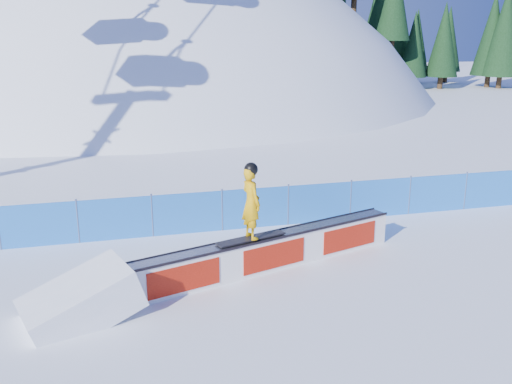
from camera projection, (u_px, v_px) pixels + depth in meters
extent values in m
plane|color=white|center=(218.00, 303.00, 12.19)|extent=(160.00, 160.00, 0.00)
sphere|color=white|center=(141.00, 278.00, 56.22)|extent=(64.00, 64.00, 64.00)
cylinder|color=#352415|center=(333.00, 4.00, 54.45)|extent=(0.50, 0.50, 1.40)
cylinder|color=#352415|center=(386.00, 36.00, 50.14)|extent=(0.50, 0.50, 1.40)
cylinder|color=#352415|center=(394.00, 67.00, 55.57)|extent=(0.50, 0.50, 1.40)
cone|color=black|center=(397.00, 23.00, 54.45)|extent=(3.04, 3.04, 6.91)
cylinder|color=#352415|center=(378.00, 74.00, 60.19)|extent=(0.50, 0.50, 1.40)
cone|color=black|center=(380.00, 35.00, 59.11)|extent=(2.92, 2.92, 6.63)
cylinder|color=#352415|center=(442.00, 85.00, 53.55)|extent=(0.50, 0.50, 1.40)
cone|color=black|center=(448.00, 23.00, 52.01)|extent=(4.39, 4.39, 9.98)
cylinder|color=#352415|center=(453.00, 84.00, 53.98)|extent=(0.50, 0.50, 1.40)
cone|color=black|center=(457.00, 37.00, 52.78)|extent=(3.28, 3.28, 7.45)
cylinder|color=#352415|center=(429.00, 77.00, 61.80)|extent=(0.50, 0.50, 1.40)
cone|color=black|center=(432.00, 33.00, 60.52)|extent=(3.57, 3.57, 8.10)
cylinder|color=#352415|center=(439.00, 77.00, 61.72)|extent=(0.50, 0.50, 1.40)
cone|color=black|center=(443.00, 26.00, 60.26)|extent=(4.12, 4.12, 9.36)
cylinder|color=#352415|center=(449.00, 77.00, 62.45)|extent=(0.50, 0.50, 1.40)
cone|color=black|center=(453.00, 32.00, 61.16)|extent=(3.58, 3.58, 8.13)
cylinder|color=#352415|center=(461.00, 77.00, 61.40)|extent=(0.50, 0.50, 1.40)
cone|color=black|center=(465.00, 33.00, 60.14)|extent=(3.50, 3.50, 7.95)
cube|color=blue|center=(188.00, 213.00, 16.21)|extent=(22.00, 0.03, 1.20)
cylinder|color=#404E74|center=(78.00, 220.00, 15.47)|extent=(0.05, 0.05, 1.30)
cylinder|color=#404E74|center=(152.00, 214.00, 15.95)|extent=(0.05, 0.05, 1.30)
cylinder|color=#404E74|center=(222.00, 209.00, 16.44)|extent=(0.05, 0.05, 1.30)
cylinder|color=#404E74|center=(288.00, 204.00, 16.92)|extent=(0.05, 0.05, 1.30)
cylinder|color=#404E74|center=(351.00, 199.00, 17.41)|extent=(0.05, 0.05, 1.30)
cylinder|color=#404E74|center=(410.00, 194.00, 17.89)|extent=(0.05, 0.05, 1.30)
cylinder|color=#404E74|center=(465.00, 190.00, 18.38)|extent=(0.05, 0.05, 1.30)
cube|color=white|center=(269.00, 253.00, 13.85)|extent=(7.10, 2.66, 0.82)
cube|color=#9598A2|center=(269.00, 236.00, 13.73)|extent=(7.04, 2.66, 0.04)
cube|color=black|center=(275.00, 239.00, 13.53)|extent=(6.97, 2.25, 0.05)
cube|color=black|center=(264.00, 233.00, 13.92)|extent=(6.97, 2.25, 0.05)
cube|color=red|center=(275.00, 256.00, 13.65)|extent=(6.62, 2.13, 0.62)
cube|color=red|center=(264.00, 250.00, 14.04)|extent=(6.62, 2.13, 0.62)
cube|color=black|center=(251.00, 238.00, 13.45)|extent=(1.79, 0.84, 0.03)
imported|color=#CF9608|center=(251.00, 203.00, 13.21)|extent=(0.56, 0.71, 1.72)
sphere|color=black|center=(251.00, 169.00, 12.99)|extent=(0.32, 0.32, 0.32)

